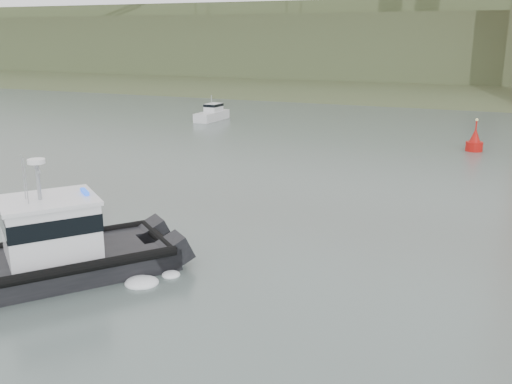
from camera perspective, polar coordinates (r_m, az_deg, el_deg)
ground at (r=27.10m, az=-8.00°, el=-9.13°), size 400.00×400.00×0.00m
headlands at (r=147.12m, az=18.39°, el=13.15°), size 500.00×105.36×27.12m
patrol_boat at (r=28.69m, az=-20.40°, el=-5.32°), size 11.20×12.48×6.00m
motorboat at (r=77.62m, az=-4.39°, el=7.81°), size 2.34×6.35×3.45m
nav_buoy at (r=60.66m, az=21.02°, el=4.69°), size 1.65×1.65×3.43m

